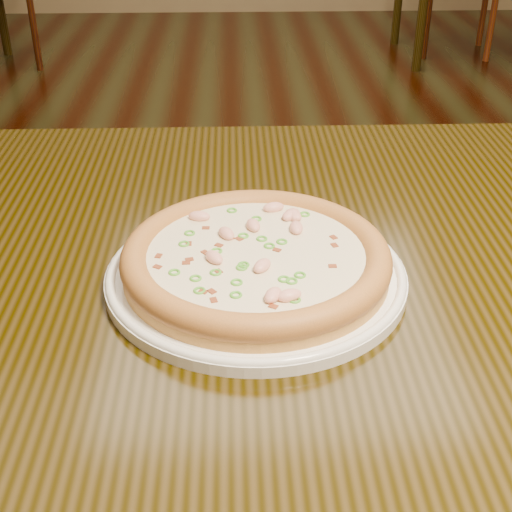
{
  "coord_description": "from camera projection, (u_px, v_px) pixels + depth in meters",
  "views": [
    {
      "loc": [
        -0.24,
        -0.98,
        1.15
      ],
      "look_at": [
        -0.21,
        -0.36,
        0.78
      ],
      "focal_mm": 50.0,
      "sensor_mm": 36.0,
      "label": 1
    }
  ],
  "objects": [
    {
      "name": "plate",
      "position": [
        256.0,
        274.0,
        0.73
      ],
      "size": [
        0.31,
        0.31,
        0.02
      ],
      "color": "white",
      "rests_on": "hero_table"
    },
    {
      "name": "hero_table",
      "position": [
        357.0,
        327.0,
        0.83
      ],
      "size": [
        1.2,
        0.8,
        0.75
      ],
      "color": "black",
      "rests_on": "ground"
    },
    {
      "name": "pizza",
      "position": [
        256.0,
        258.0,
        0.72
      ],
      "size": [
        0.27,
        0.27,
        0.03
      ],
      "color": "gold",
      "rests_on": "plate"
    },
    {
      "name": "ground",
      "position": [
        356.0,
        494.0,
        1.44
      ],
      "size": [
        9.0,
        9.0,
        0.0
      ],
      "primitive_type": "plane",
      "color": "black"
    }
  ]
}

